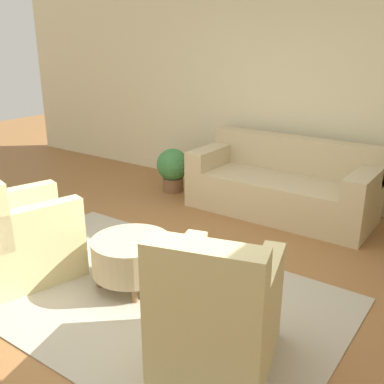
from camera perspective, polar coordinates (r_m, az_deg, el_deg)
name	(u,v)px	position (r m, az deg, el deg)	size (l,w,h in m)	color
ground_plane	(139,292)	(3.83, -6.75, -12.48)	(16.00, 16.00, 0.00)	#996638
wall_back	(294,87)	(5.81, 12.84, 12.82)	(9.77, 0.12, 2.80)	beige
rug	(139,291)	(3.83, -6.76, -12.42)	(3.26, 2.02, 0.01)	#B2A893
couch	(282,187)	(5.39, 11.31, 0.67)	(2.12, 0.88, 0.87)	#C6B289
armchair_left	(20,237)	(4.12, -21.05, -5.40)	(0.87, 0.95, 0.96)	beige
armchair_right	(216,317)	(2.86, 3.05, -15.54)	(0.87, 0.95, 0.96)	beige
ottoman_table	(132,255)	(3.81, -7.65, -8.00)	(0.67, 0.67, 0.41)	#C6B289
potted_plant_floor	(173,168)	(6.03, -2.47, 3.10)	(0.43, 0.43, 0.59)	brown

